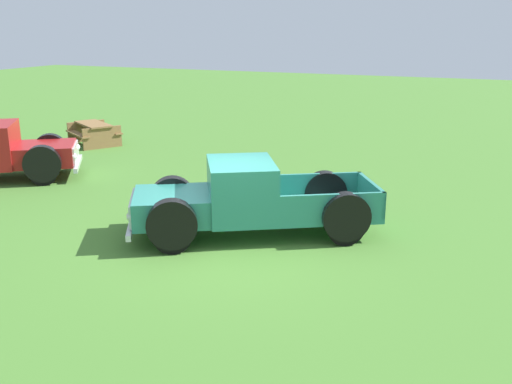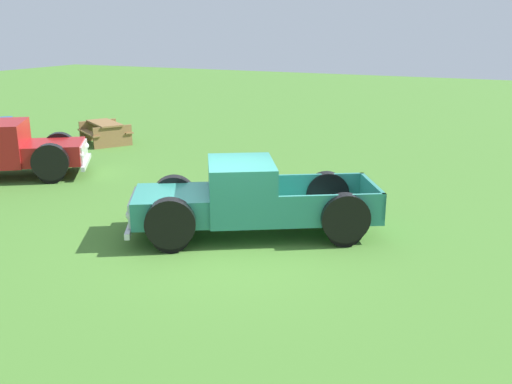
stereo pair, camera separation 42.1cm
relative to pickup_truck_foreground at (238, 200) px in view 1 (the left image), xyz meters
The scene contains 3 objects.
ground_plane 0.90m from the pickup_truck_foreground, behind, with size 80.00×80.00×0.00m, color #477A2D.
pickup_truck_foreground is the anchor object (origin of this frame).
picnic_table 10.79m from the pickup_truck_foreground, 53.69° to the left, with size 2.21×2.31×0.78m.
Camera 1 is at (-9.71, -4.67, 4.20)m, focal length 40.43 mm.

